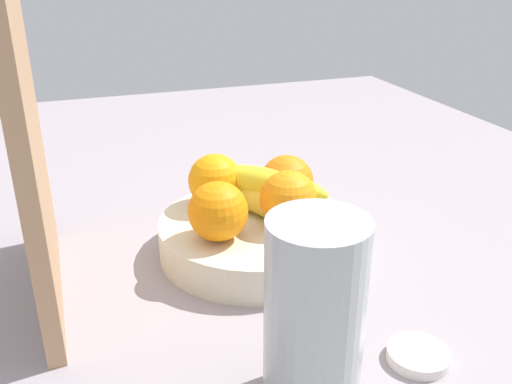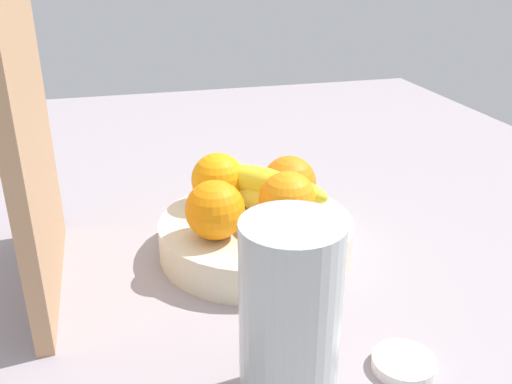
% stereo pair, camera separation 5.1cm
% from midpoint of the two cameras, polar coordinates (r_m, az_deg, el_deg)
% --- Properties ---
extents(ground_plane, '(1.80, 1.40, 0.03)m').
position_cam_midpoint_polar(ground_plane, '(0.78, 1.90, -6.07)').
color(ground_plane, gray).
extents(fruit_bowl, '(0.25, 0.25, 0.05)m').
position_cam_midpoint_polar(fruit_bowl, '(0.74, 1.98, -4.53)').
color(fruit_bowl, beige).
rests_on(fruit_bowl, ground_plane).
extents(orange_front_left, '(0.07, 0.07, 0.07)m').
position_cam_midpoint_polar(orange_front_left, '(0.67, -2.03, -1.88)').
color(orange_front_left, orange).
rests_on(orange_front_left, fruit_bowl).
extents(orange_front_right, '(0.07, 0.07, 0.07)m').
position_cam_midpoint_polar(orange_front_right, '(0.70, 5.32, -0.85)').
color(orange_front_right, orange).
rests_on(orange_front_right, fruit_bowl).
extents(orange_center, '(0.07, 0.07, 0.07)m').
position_cam_midpoint_polar(orange_center, '(0.76, 5.25, 1.00)').
color(orange_center, orange).
rests_on(orange_center, fruit_bowl).
extents(orange_back_left, '(0.07, 0.07, 0.07)m').
position_cam_midpoint_polar(orange_back_left, '(0.76, -1.97, 1.26)').
color(orange_back_left, orange).
rests_on(orange_back_left, fruit_bowl).
extents(banana_bunch, '(0.18, 0.14, 0.06)m').
position_cam_midpoint_polar(banana_bunch, '(0.74, 2.78, 0.20)').
color(banana_bunch, yellow).
rests_on(banana_bunch, fruit_bowl).
extents(cutting_board, '(0.28, 0.02, 0.36)m').
position_cam_midpoint_polar(cutting_board, '(0.65, -19.96, 4.82)').
color(cutting_board, tan).
rests_on(cutting_board, ground_plane).
extents(thermos_tumbler, '(0.09, 0.09, 0.18)m').
position_cam_midpoint_polar(thermos_tumbler, '(0.48, 6.58, -12.66)').
color(thermos_tumbler, '#B0B7B6').
rests_on(thermos_tumbler, ground_plane).
extents(jar_lid, '(0.06, 0.06, 0.01)m').
position_cam_midpoint_polar(jar_lid, '(0.59, 17.31, -16.40)').
color(jar_lid, silver).
rests_on(jar_lid, ground_plane).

